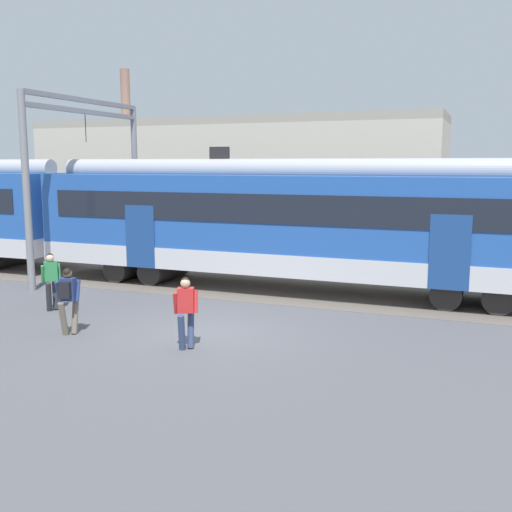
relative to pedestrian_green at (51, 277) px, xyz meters
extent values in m
plane|color=#515156|center=(5.13, -0.54, -0.96)|extent=(160.00, 160.00, 0.00)
cube|color=#605951|center=(-5.38, 5.16, -0.96)|extent=(80.00, 4.40, 0.01)
cube|color=silver|center=(5.62, 5.16, 0.09)|extent=(18.00, 3.06, 0.70)
cube|color=#2351A3|center=(5.62, 5.16, 1.64)|extent=(18.00, 3.00, 2.40)
cube|color=black|center=(5.62, 3.65, 1.84)|extent=(16.56, 0.03, 0.90)
cube|color=navy|center=(10.57, 3.64, 0.79)|extent=(1.10, 0.04, 2.10)
cube|color=navy|center=(0.67, 3.64, 0.79)|extent=(1.10, 0.04, 2.10)
cylinder|color=#A4A4A9|center=(5.62, 5.16, 3.02)|extent=(17.64, 0.70, 0.70)
cube|color=black|center=(2.92, 5.16, 3.57)|extent=(0.70, 0.12, 0.40)
cylinder|color=black|center=(11.90, 5.16, -0.51)|extent=(0.90, 2.40, 0.90)
cylinder|color=black|center=(10.50, 5.16, -0.51)|extent=(0.90, 2.40, 0.90)
cylinder|color=black|center=(0.74, 5.16, -0.51)|extent=(0.90, 2.40, 0.90)
cylinder|color=black|center=(-0.66, 5.16, -0.51)|extent=(0.90, 2.40, 0.90)
cylinder|color=black|center=(-6.70, 5.16, -0.51)|extent=(0.90, 2.40, 0.90)
cylinder|color=#28282D|center=(0.03, -0.16, -0.53)|extent=(0.35, 0.36, 0.87)
cylinder|color=#28282D|center=(-0.03, 0.17, -0.53)|extent=(0.35, 0.36, 0.87)
cube|color=#2D7F47|center=(0.00, 0.00, 0.18)|extent=(0.43, 0.42, 0.56)
cylinder|color=#2D7F47|center=(0.11, 0.21, 0.13)|extent=(0.23, 0.24, 0.52)
cylinder|color=#2D7F47|center=(-0.11, -0.21, 0.13)|extent=(0.23, 0.24, 0.52)
sphere|color=beige|center=(0.01, -0.01, 0.57)|extent=(0.22, 0.22, 0.22)
sphere|color=black|center=(0.00, 0.00, 0.60)|extent=(0.20, 0.20, 0.20)
cylinder|color=#6B6051|center=(2.10, -1.66, -0.53)|extent=(0.24, 0.38, 0.87)
cylinder|color=#6B6051|center=(2.01, -1.98, -0.53)|extent=(0.24, 0.38, 0.87)
cube|color=navy|center=(2.05, -1.82, 0.18)|extent=(0.41, 0.33, 0.56)
cylinder|color=navy|center=(1.86, -1.95, 0.13)|extent=(0.15, 0.26, 0.52)
cylinder|color=navy|center=(2.24, -1.68, 0.13)|extent=(0.15, 0.26, 0.52)
sphere|color=brown|center=(2.05, -1.80, 0.57)|extent=(0.22, 0.22, 0.22)
sphere|color=black|center=(2.05, -1.82, 0.60)|extent=(0.20, 0.20, 0.20)
cube|color=black|center=(2.10, -1.99, 0.20)|extent=(0.31, 0.23, 0.40)
cylinder|color=navy|center=(5.26, -1.97, -0.53)|extent=(0.27, 0.38, 0.87)
cylinder|color=navy|center=(5.32, -1.65, -0.53)|extent=(0.27, 0.38, 0.87)
cube|color=red|center=(5.29, -1.81, 0.18)|extent=(0.42, 0.36, 0.56)
cylinder|color=red|center=(5.46, -1.65, 0.13)|extent=(0.18, 0.26, 0.52)
cylinder|color=red|center=(5.12, -1.97, 0.13)|extent=(0.18, 0.26, 0.52)
sphere|color=tan|center=(5.30, -1.83, 0.57)|extent=(0.22, 0.22, 0.22)
sphere|color=black|center=(5.29, -1.81, 0.60)|extent=(0.20, 0.20, 0.20)
cube|color=maroon|center=(5.22, -1.64, 0.20)|extent=(0.32, 0.25, 0.40)
cylinder|color=gray|center=(-2.49, 1.96, 2.29)|extent=(0.24, 0.24, 6.50)
cylinder|color=gray|center=(-2.49, 8.36, 2.29)|extent=(0.24, 0.24, 6.50)
cube|color=gray|center=(-2.49, 5.16, 5.49)|extent=(0.20, 6.40, 0.16)
cube|color=gray|center=(-2.49, 5.16, 5.09)|extent=(0.20, 6.40, 0.16)
cylinder|color=black|center=(-2.49, 5.16, 4.49)|extent=(0.03, 0.03, 1.00)
cube|color=beige|center=(-0.95, 15.03, 2.04)|extent=(20.99, 5.00, 6.00)
cube|color=#9F9686|center=(-0.95, 15.03, 5.24)|extent=(20.99, 5.00, 0.40)
cylinder|color=#8C6656|center=(-7.25, 15.03, 6.64)|extent=(0.50, 0.50, 3.20)
camera|label=1|loc=(11.56, -13.44, 3.22)|focal=42.00mm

